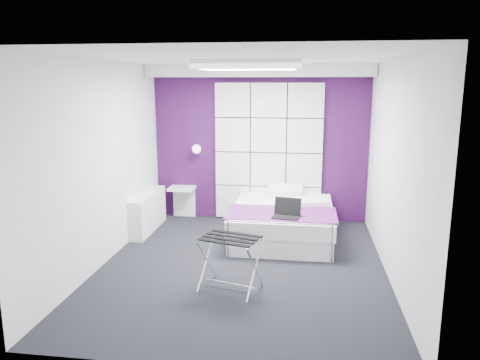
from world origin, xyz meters
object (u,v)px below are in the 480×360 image
object	(u,v)px
luggage_rack	(230,264)
laptop	(286,212)
nightstand	(182,188)
wall_lamp	(197,149)
bed	(283,221)
radiator	(148,212)

from	to	relation	value
luggage_rack	laptop	xyz separation A→B (m)	(0.57, 1.25, 0.27)
nightstand	laptop	distance (m)	2.34
wall_lamp	luggage_rack	xyz separation A→B (m)	(1.00, -2.72, -0.91)
bed	laptop	size ratio (longest dim) A/B	5.04
nightstand	bed	bearing A→B (deg)	-24.43
bed	laptop	bearing A→B (deg)	-83.30
luggage_rack	laptop	world-z (taller)	laptop
radiator	laptop	bearing A→B (deg)	-17.77
radiator	bed	world-z (taller)	bed
radiator	bed	distance (m)	2.15
bed	luggage_rack	size ratio (longest dim) A/B	2.94
bed	laptop	xyz separation A→B (m)	(0.07, -0.62, 0.31)
nightstand	laptop	size ratio (longest dim) A/B	1.19
luggage_rack	laptop	size ratio (longest dim) A/B	1.72
laptop	luggage_rack	bearing A→B (deg)	-104.96
bed	nightstand	size ratio (longest dim) A/B	4.23
radiator	luggage_rack	distance (m)	2.56
radiator	nightstand	bearing A→B (deg)	62.79
radiator	wall_lamp	bearing A→B (deg)	49.90
wall_lamp	bed	bearing A→B (deg)	-29.35
wall_lamp	laptop	distance (m)	2.25
bed	laptop	distance (m)	0.70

